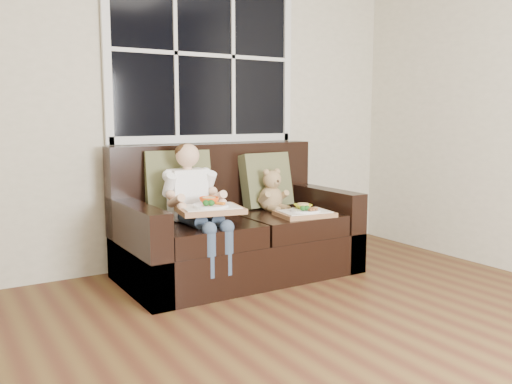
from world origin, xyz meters
TOP-DOWN VIEW (x-y plane):
  - window_back at (0.44, 2.48)m, footprint 1.62×0.04m
  - loveseat at (0.44, 2.02)m, footprint 1.70×0.92m
  - pillow_left at (0.07, 2.17)m, footprint 0.50×0.29m
  - pillow_right at (0.83, 2.17)m, footprint 0.44×0.23m
  - child at (0.06, 1.90)m, footprint 0.37×0.59m
  - teddy_bear at (0.78, 2.01)m, footprint 0.20×0.25m
  - tray_left at (0.09, 1.70)m, footprint 0.47×0.39m
  - tray_right at (0.84, 1.68)m, footprint 0.42×0.35m

SIDE VIEW (x-z plane):
  - loveseat at x=0.44m, z-range -0.17..0.79m
  - tray_right at x=0.84m, z-range 0.43..0.52m
  - tray_left at x=0.09m, z-range 0.53..0.62m
  - teddy_bear at x=0.78m, z-range 0.41..0.75m
  - child at x=0.06m, z-range 0.22..1.05m
  - pillow_right at x=0.83m, z-range 0.44..0.89m
  - pillow_left at x=0.07m, z-range 0.44..0.93m
  - window_back at x=0.44m, z-range 0.96..2.33m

